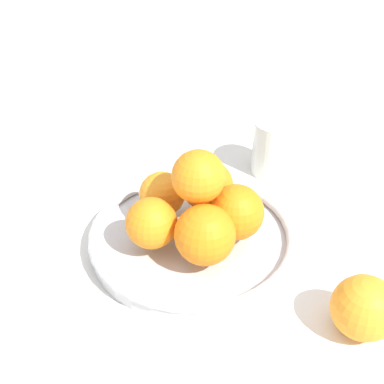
% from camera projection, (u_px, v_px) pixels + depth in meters
% --- Properties ---
extents(ground_plane, '(4.00, 4.00, 0.00)m').
position_uv_depth(ground_plane, '(192.00, 246.00, 0.76)').
color(ground_plane, silver).
extents(fruit_bowl, '(0.29, 0.29, 0.03)m').
position_uv_depth(fruit_bowl, '(192.00, 238.00, 0.75)').
color(fruit_bowl, silver).
rests_on(fruit_bowl, ground_plane).
extents(orange_pile, '(0.18, 0.18, 0.13)m').
position_uv_depth(orange_pile, '(197.00, 206.00, 0.71)').
color(orange_pile, orange).
rests_on(orange_pile, fruit_bowl).
extents(stray_orange, '(0.08, 0.08, 0.08)m').
position_uv_depth(stray_orange, '(364.00, 308.00, 0.61)').
color(stray_orange, orange).
rests_on(stray_orange, ground_plane).
extents(drinking_glass, '(0.07, 0.07, 0.09)m').
position_uv_depth(drinking_glass, '(274.00, 147.00, 0.89)').
color(drinking_glass, silver).
rests_on(drinking_glass, ground_plane).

